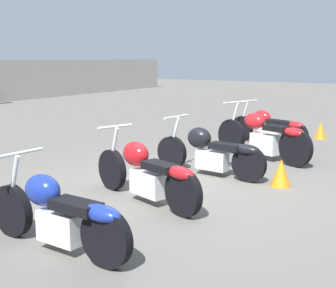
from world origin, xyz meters
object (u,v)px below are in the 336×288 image
Objects in this scene: motorcycle_slot_2 at (147,173)px; traffic_cone_far at (320,130)px; motorcycle_slot_4 at (263,137)px; motorcycle_slot_5 at (270,127)px; motorcycle_slot_3 at (211,151)px; motorcycle_slot_1 at (58,214)px; traffic_cone_near at (281,173)px.

traffic_cone_far is at bearing 11.81° from motorcycle_slot_2.
motorcycle_slot_4 is 1.09× the size of motorcycle_slot_5.
traffic_cone_far is (6.25, -0.73, -0.21)m from motorcycle_slot_2.
motorcycle_slot_4 reaches higher than motorcycle_slot_3.
motorcycle_slot_1 is 0.90× the size of motorcycle_slot_4.
motorcycle_slot_1 is 0.94× the size of motorcycle_slot_3.
motorcycle_slot_4 reaches higher than motorcycle_slot_2.
motorcycle_slot_2 is at bearing 143.47° from traffic_cone_near.
traffic_cone_near is (-3.16, -1.29, -0.18)m from motorcycle_slot_5.
motorcycle_slot_3 is 4.55m from traffic_cone_far.
motorcycle_slot_4 reaches higher than traffic_cone_near.
motorcycle_slot_4 is 5.16× the size of traffic_cone_near.
motorcycle_slot_1 is 0.93× the size of motorcycle_slot_2.
motorcycle_slot_3 is 4.94× the size of traffic_cone_near.
motorcycle_slot_2 is 5.20× the size of traffic_cone_far.
motorcycle_slot_3 is at bearing 16.27° from motorcycle_slot_2.
motorcycle_slot_5 is (4.87, 0.03, -0.02)m from motorcycle_slot_2.
motorcycle_slot_2 reaches higher than motorcycle_slot_5.
motorcycle_slot_3 is 1.21m from traffic_cone_near.
motorcycle_slot_5 reaches higher than traffic_cone_near.
motorcycle_slot_2 is at bearing -176.32° from motorcycle_slot_3.
motorcycle_slot_3 is at bearing 171.58° from traffic_cone_far.
motorcycle_slot_5 is at bearing 36.25° from motorcycle_slot_4.
motorcycle_slot_1 is 5.13m from motorcycle_slot_4.
traffic_cone_near is 1.05× the size of traffic_cone_far.
motorcycle_slot_5 is at bearing 18.81° from motorcycle_slot_2.
motorcycle_slot_1 is 3.66m from traffic_cone_near.
motorcycle_slot_3 reaches higher than traffic_cone_far.
motorcycle_slot_1 reaches higher than traffic_cone_near.
motorcycle_slot_5 is 4.72× the size of traffic_cone_near.
motorcycle_slot_2 is 6.30m from traffic_cone_far.
motorcycle_slot_2 is 1.00× the size of motorcycle_slot_3.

